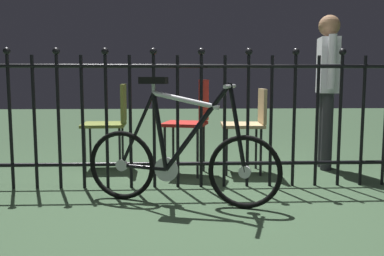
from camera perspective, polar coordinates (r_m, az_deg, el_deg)
ground_plane at (r=3.07m, az=1.74°, el=-10.60°), size 20.00×20.00×0.00m
iron_fence at (r=3.50m, az=-0.31°, el=1.83°), size 4.00×0.07×1.22m
bicycle at (r=3.06m, az=-1.58°, el=-4.21°), size 1.41×0.53×0.93m
chair_olive at (r=4.36m, az=-10.82°, el=1.40°), size 0.45×0.45×0.86m
chair_tan at (r=4.11m, az=7.91°, el=1.06°), size 0.43×0.43×0.82m
chair_red at (r=3.97m, az=0.14°, el=1.56°), size 0.48×0.47×0.91m
person_visitor at (r=4.44m, az=17.97°, el=6.36°), size 0.23×0.47×1.54m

